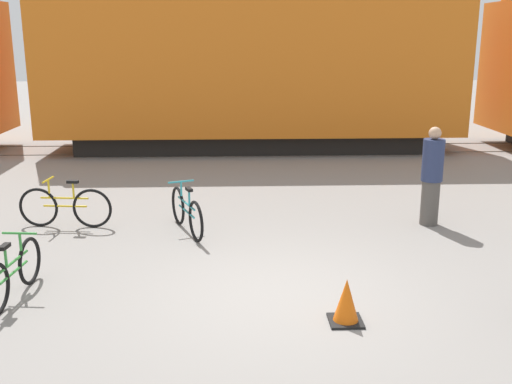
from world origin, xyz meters
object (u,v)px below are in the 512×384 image
Objects in this scene: bicycle_yellow at (65,207)px; person_in_navy at (432,177)px; bicycle_green at (14,273)px; bicycle_teal at (187,212)px; freight_train at (252,47)px; traffic_cone at (346,302)px.

bicycle_yellow is 6.55m from person_in_navy.
bicycle_teal reaches higher than bicycle_green.
bicycle_green is at bearing -87.22° from bicycle_yellow.
bicycle_yellow is at bearing -115.30° from freight_train.
freight_train is 8.77m from bicycle_yellow.
traffic_cone is at bearing -11.54° from bicycle_green.
freight_train is at bearing 39.89° from person_in_navy.
freight_train reaches higher than bicycle_yellow.
traffic_cone is (4.31, -3.87, -0.12)m from bicycle_yellow.
person_in_navy is (6.53, -0.10, 0.51)m from bicycle_yellow.
traffic_cone is at bearing -86.30° from freight_train.
person_in_navy is (4.35, 0.29, 0.52)m from bicycle_teal.
bicycle_yellow reaches higher than bicycle_green.
bicycle_teal is at bearing -10.08° from bicycle_yellow.
person_in_navy is (2.96, -7.66, -2.14)m from freight_train.
freight_train is at bearing 64.70° from bicycle_yellow.
bicycle_green is 3.33m from bicycle_teal.
freight_train reaches higher than person_in_navy.
bicycle_green is at bearing -107.94° from freight_train.
bicycle_green is at bearing -127.66° from bicycle_teal.
bicycle_yellow is 2.21m from bicycle_teal.
traffic_cone is (0.74, -11.43, -2.77)m from freight_train.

